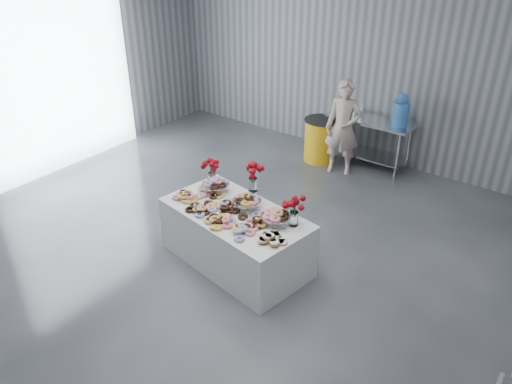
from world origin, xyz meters
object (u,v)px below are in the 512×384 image
Objects in this scene: water_jug at (400,111)px; prep_table at (369,134)px; person at (343,128)px; trash_barrel at (320,140)px; display_table at (236,237)px.

prep_table is at bearing 180.00° from water_jug.
person reaches higher than trash_barrel.
water_jug is at bearing -0.00° from prep_table.
trash_barrel is at bearing 101.79° from display_table.
person reaches higher than water_jug.
trash_barrel is (-1.30, -0.28, -0.75)m from water_jug.
prep_table is (0.11, 3.60, 0.24)m from display_table.
display_table is 1.27× the size of prep_table.
display_table is 1.16× the size of person.
prep_table is at bearing 88.32° from display_table.
display_table is at bearing -99.54° from water_jug.
water_jug is (0.50, -0.00, 0.53)m from prep_table.
prep_table is 0.58m from person.
water_jug is 0.70× the size of trash_barrel.
prep_table is at bearing 19.21° from trash_barrel.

